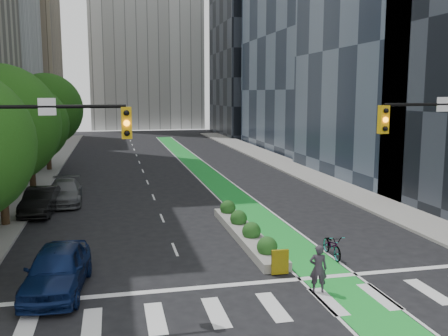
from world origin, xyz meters
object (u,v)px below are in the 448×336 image
cyclist (318,269)px  parked_car_left_near (57,269)px  parked_car_left_far (65,192)px  median_planter (246,231)px  bicycle (332,245)px  parked_car_left_mid (41,201)px

cyclist → parked_car_left_near: (-9.30, 2.12, -0.03)m
parked_car_left_near → parked_car_left_far: parked_car_left_near is taller
median_planter → parked_car_left_far: bearing=132.8°
median_planter → bicycle: (3.00, -3.61, 0.15)m
median_planter → cyclist: cyclist is taller
bicycle → cyclist: (-2.20, -3.54, 0.37)m
cyclist → parked_car_left_near: bearing=3.6°
median_planter → parked_car_left_far: size_ratio=1.96×
median_planter → bicycle: bearing=-50.3°
parked_car_left_far → cyclist: bearing=-61.4°
cyclist → parked_car_left_mid: bearing=-35.7°
parked_car_left_near → parked_car_left_mid: bearing=105.2°
median_planter → parked_car_left_near: parked_car_left_near is taller
bicycle → parked_car_left_near: (-11.50, -1.43, 0.33)m
cyclist → parked_car_left_near: size_ratio=0.35×
parked_car_left_far → parked_car_left_near: bearing=-88.2°
bicycle → parked_car_left_mid: 17.71m
median_planter → parked_car_left_near: (-8.50, -5.04, 0.49)m
median_planter → parked_car_left_near: bearing=-149.4°
cyclist → parked_car_left_far: 20.28m
bicycle → parked_car_left_near: size_ratio=0.40×
parked_car_left_near → median_planter: bearing=36.0°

